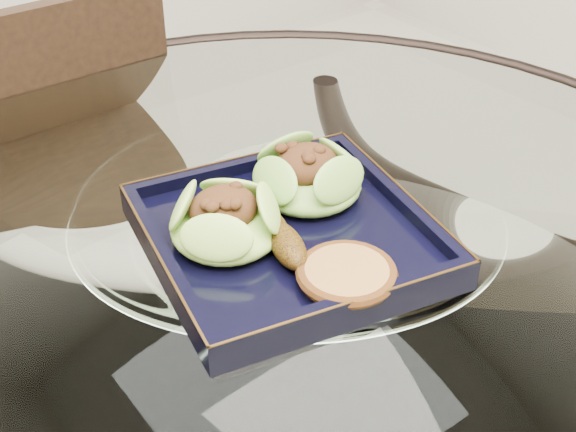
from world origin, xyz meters
TOP-DOWN VIEW (x-y plane):
  - dining_table at (-0.00, -0.00)m, footprint 1.13×1.13m
  - dining_chair at (-0.04, 0.40)m, footprint 0.38×0.38m
  - navy_plate at (-0.00, -0.01)m, footprint 0.32×0.32m
  - lettuce_wrap_left at (-0.06, 0.02)m, footprint 0.15×0.15m
  - lettuce_wrap_right at (0.06, 0.04)m, footprint 0.15×0.15m
  - roasted_plantain at (-0.02, 0.00)m, footprint 0.05×0.15m
  - crumb_patty at (-0.01, -0.10)m, footprint 0.11×0.11m

SIDE VIEW (x-z plane):
  - dining_chair at x=-0.04m, z-range 0.05..0.92m
  - dining_table at x=0.00m, z-range 0.21..0.98m
  - navy_plate at x=0.00m, z-range 0.76..0.78m
  - crumb_patty at x=-0.01m, z-range 0.78..0.80m
  - roasted_plantain at x=-0.02m, z-range 0.78..0.81m
  - lettuce_wrap_left at x=-0.06m, z-range 0.78..0.82m
  - lettuce_wrap_right at x=0.06m, z-range 0.78..0.82m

